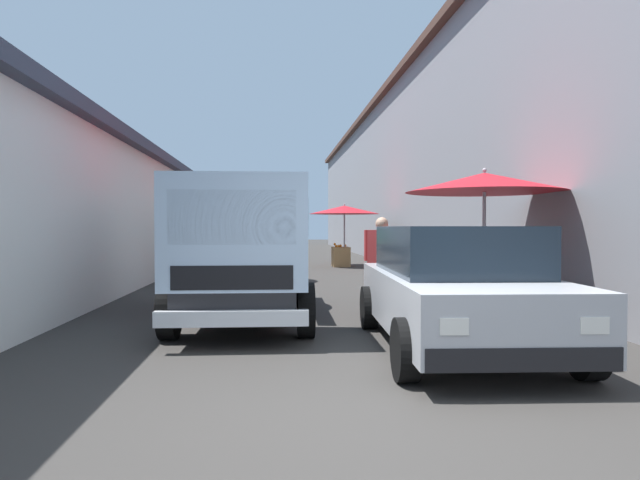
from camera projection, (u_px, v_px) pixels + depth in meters
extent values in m
plane|color=#33302D|center=(295.00, 272.00, 17.44)|extent=(90.00, 90.00, 0.00)
cube|color=silver|center=(85.00, 222.00, 19.02)|extent=(49.50, 7.00, 3.22)
cube|color=#383D4C|center=(85.00, 173.00, 18.98)|extent=(49.80, 7.50, 0.24)
cube|color=gray|center=(487.00, 176.00, 20.21)|extent=(49.50, 7.00, 6.72)
cube|color=#4C3328|center=(488.00, 82.00, 20.13)|extent=(49.80, 7.50, 0.24)
cylinder|color=#9E9EA3|center=(224.00, 243.00, 9.72)|extent=(0.06, 0.06, 2.29)
cone|color=red|center=(224.00, 189.00, 9.69)|extent=(2.21, 2.21, 0.35)
sphere|color=#9E9EA3|center=(224.00, 177.00, 9.69)|extent=(0.07, 0.07, 0.07)
cube|color=#9E7547|center=(236.00, 284.00, 9.97)|extent=(0.90, 0.76, 0.77)
sphere|color=orange|center=(237.00, 260.00, 10.25)|extent=(0.09, 0.09, 0.09)
sphere|color=orange|center=(246.00, 261.00, 10.06)|extent=(0.09, 0.09, 0.09)
sphere|color=orange|center=(242.00, 261.00, 9.91)|extent=(0.09, 0.09, 0.09)
sphere|color=orange|center=(235.00, 261.00, 9.99)|extent=(0.09, 0.09, 0.09)
cylinder|color=#9E9EA3|center=(244.00, 237.00, 14.34)|extent=(0.06, 0.06, 2.37)
cone|color=red|center=(244.00, 198.00, 14.32)|extent=(2.12, 2.12, 0.31)
sphere|color=#9E9EA3|center=(244.00, 190.00, 14.31)|extent=(0.07, 0.07, 0.07)
cube|color=olive|center=(251.00, 268.00, 14.24)|extent=(0.84, 0.72, 0.75)
sphere|color=orange|center=(255.00, 251.00, 14.38)|extent=(0.09, 0.09, 0.09)
sphere|color=orange|center=(249.00, 252.00, 14.25)|extent=(0.09, 0.09, 0.09)
sphere|color=orange|center=(258.00, 250.00, 14.12)|extent=(0.09, 0.09, 0.09)
cylinder|color=#9E9EA3|center=(226.00, 234.00, 21.95)|extent=(0.06, 0.06, 2.32)
cone|color=red|center=(226.00, 211.00, 21.93)|extent=(2.80, 2.80, 0.46)
sphere|color=#9E9EA3|center=(226.00, 204.00, 21.92)|extent=(0.07, 0.07, 0.07)
cube|color=#9E7547|center=(222.00, 252.00, 22.17)|extent=(0.97, 0.57, 0.81)
sphere|color=orange|center=(224.00, 241.00, 22.33)|extent=(0.09, 0.09, 0.09)
sphere|color=orange|center=(218.00, 241.00, 22.22)|extent=(0.09, 0.09, 0.09)
sphere|color=orange|center=(220.00, 241.00, 22.43)|extent=(0.09, 0.09, 0.09)
sphere|color=orange|center=(225.00, 241.00, 22.27)|extent=(0.09, 0.09, 0.09)
cylinder|color=#9E9EA3|center=(344.00, 236.00, 19.84)|extent=(0.06, 0.06, 2.23)
cone|color=red|center=(344.00, 210.00, 19.82)|extent=(2.59, 2.59, 0.31)
sphere|color=#9E9EA3|center=(344.00, 204.00, 19.82)|extent=(0.07, 0.07, 0.07)
cube|color=#9E7547|center=(341.00, 257.00, 19.71)|extent=(0.81, 0.61, 0.71)
sphere|color=orange|center=(335.00, 244.00, 19.89)|extent=(0.09, 0.09, 0.09)
sphere|color=orange|center=(336.00, 246.00, 19.55)|extent=(0.09, 0.09, 0.09)
sphere|color=orange|center=(345.00, 246.00, 19.93)|extent=(0.09, 0.09, 0.09)
sphere|color=orange|center=(340.00, 246.00, 19.79)|extent=(0.09, 0.09, 0.09)
sphere|color=orange|center=(341.00, 246.00, 19.79)|extent=(0.09, 0.09, 0.09)
sphere|color=orange|center=(338.00, 246.00, 19.46)|extent=(0.09, 0.09, 0.09)
cylinder|color=#9E9EA3|center=(484.00, 245.00, 8.64)|extent=(0.06, 0.06, 2.31)
cone|color=red|center=(484.00, 182.00, 8.62)|extent=(2.52, 2.52, 0.31)
sphere|color=#9E9EA3|center=(485.00, 170.00, 8.61)|extent=(0.07, 0.07, 0.07)
cube|color=brown|center=(487.00, 295.00, 8.72)|extent=(0.72, 0.77, 0.70)
sphere|color=orange|center=(501.00, 271.00, 8.51)|extent=(0.09, 0.09, 0.09)
sphere|color=orange|center=(481.00, 269.00, 8.86)|extent=(0.09, 0.09, 0.09)
sphere|color=orange|center=(505.00, 271.00, 8.54)|extent=(0.09, 0.09, 0.09)
sphere|color=orange|center=(473.00, 269.00, 8.87)|extent=(0.09, 0.09, 0.09)
sphere|color=orange|center=(489.00, 270.00, 8.62)|extent=(0.09, 0.09, 0.09)
sphere|color=orange|center=(488.00, 266.00, 8.81)|extent=(0.09, 0.09, 0.09)
cube|color=#ADAFB5|center=(456.00, 301.00, 6.37)|extent=(3.98, 1.90, 0.64)
cube|color=#19232D|center=(453.00, 250.00, 6.51)|extent=(2.41, 1.62, 0.56)
cube|color=black|center=(522.00, 359.00, 4.47)|extent=(0.18, 1.65, 0.20)
cube|color=silver|center=(593.00, 325.00, 4.47)|extent=(0.07, 0.24, 0.14)
cube|color=silver|center=(453.00, 326.00, 4.42)|extent=(0.07, 0.24, 0.14)
cylinder|color=black|center=(587.00, 348.00, 5.09)|extent=(0.61, 0.23, 0.60)
cylinder|color=black|center=(406.00, 350.00, 5.02)|extent=(0.61, 0.23, 0.60)
cylinder|color=black|center=(489.00, 307.00, 7.74)|extent=(0.61, 0.23, 0.60)
cylinder|color=black|center=(369.00, 307.00, 7.67)|extent=(0.61, 0.23, 0.60)
cube|color=black|center=(247.00, 286.00, 8.60)|extent=(4.83, 1.56, 0.36)
cube|color=#ADC6E0|center=(238.00, 232.00, 6.95)|extent=(1.57, 1.78, 1.40)
cube|color=#19232D|center=(232.00, 217.00, 6.21)|extent=(0.09, 1.47, 0.63)
cube|color=#19232D|center=(238.00, 218.00, 6.95)|extent=(1.08, 1.79, 0.45)
cube|color=black|center=(232.00, 278.00, 6.22)|extent=(0.09, 1.40, 0.28)
cube|color=silver|center=(232.00, 318.00, 6.15)|extent=(0.15, 1.75, 0.18)
cube|color=gray|center=(297.00, 256.00, 9.46)|extent=(3.16, 0.12, 0.50)
cube|color=gray|center=(202.00, 257.00, 9.35)|extent=(3.16, 0.12, 0.50)
cube|color=gray|center=(255.00, 252.00, 10.95)|extent=(0.09, 1.65, 0.50)
cylinder|color=black|center=(306.00, 310.00, 7.03)|extent=(0.72, 0.23, 0.72)
cylinder|color=black|center=(169.00, 311.00, 6.92)|extent=(0.72, 0.23, 0.72)
cylinder|color=black|center=(299.00, 285.00, 10.10)|extent=(0.72, 0.23, 0.72)
cylinder|color=black|center=(205.00, 286.00, 9.98)|extent=(0.72, 0.23, 0.72)
cylinder|color=#665B4C|center=(278.00, 254.00, 21.20)|extent=(0.14, 0.14, 0.79)
cylinder|color=#665B4C|center=(274.00, 254.00, 21.25)|extent=(0.14, 0.14, 0.79)
cube|color=#4C8C59|center=(276.00, 236.00, 21.21)|extent=(0.35, 0.50, 0.60)
sphere|color=tan|center=(276.00, 226.00, 21.20)|extent=(0.22, 0.22, 0.22)
cylinder|color=#4C8C59|center=(283.00, 235.00, 21.13)|extent=(0.08, 0.08, 0.54)
cylinder|color=#4C8C59|center=(269.00, 235.00, 21.29)|extent=(0.08, 0.08, 0.54)
cylinder|color=#232328|center=(386.00, 288.00, 9.25)|extent=(0.14, 0.14, 0.80)
cylinder|color=#232328|center=(377.00, 288.00, 9.32)|extent=(0.14, 0.14, 0.80)
cube|color=#B73333|center=(382.00, 247.00, 9.26)|extent=(0.41, 0.50, 0.60)
sphere|color=tan|center=(382.00, 224.00, 9.26)|extent=(0.22, 0.22, 0.22)
cylinder|color=#B73333|center=(398.00, 246.00, 9.14)|extent=(0.08, 0.08, 0.54)
cylinder|color=#B73333|center=(366.00, 245.00, 9.39)|extent=(0.08, 0.08, 0.54)
cylinder|color=black|center=(219.00, 267.00, 16.57)|extent=(0.44, 0.10, 0.44)
cylinder|color=black|center=(215.00, 270.00, 15.32)|extent=(0.44, 0.12, 0.44)
cube|color=silver|center=(217.00, 267.00, 15.89)|extent=(0.91, 0.30, 0.08)
ellipsoid|color=black|center=(216.00, 255.00, 15.59)|extent=(0.56, 0.27, 0.20)
cube|color=silver|center=(219.00, 252.00, 16.51)|extent=(0.15, 0.32, 0.56)
cylinder|color=silver|center=(218.00, 249.00, 16.43)|extent=(0.27, 0.07, 0.68)
cylinder|color=black|center=(218.00, 238.00, 16.35)|extent=(0.55, 0.05, 0.04)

